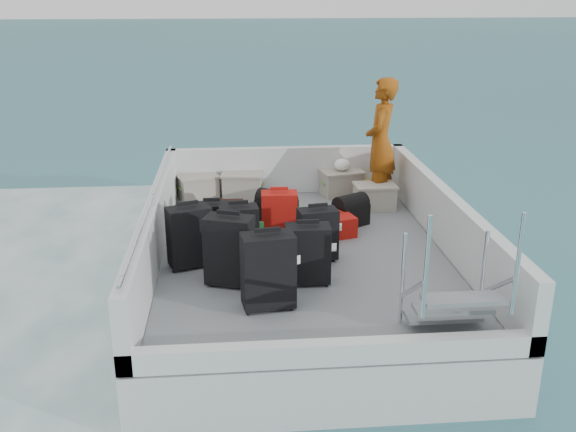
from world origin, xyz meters
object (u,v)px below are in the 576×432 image
(crate_1, at_px, (243,186))
(crate_3, at_px, (375,198))
(suitcase_6, at_px, (308,255))
(passenger, at_px, (381,142))
(suitcase_3, at_px, (268,272))
(suitcase_0, at_px, (230,251))
(crate_2, at_px, (341,183))
(suitcase_4, at_px, (239,233))
(suitcase_5, at_px, (279,216))
(suitcase_2, at_px, (213,226))
(suitcase_7, at_px, (317,235))
(suitcase_8, at_px, (327,226))
(crate_0, at_px, (198,188))
(suitcase_1, at_px, (190,237))

(crate_1, xyz_separation_m, crate_3, (1.86, -0.70, -0.01))
(suitcase_6, distance_m, passenger, 3.01)
(suitcase_3, bearing_deg, suitcase_0, 115.74)
(suitcase_0, distance_m, crate_2, 3.48)
(suitcase_3, height_order, suitcase_4, suitcase_3)
(suitcase_5, relative_size, passenger, 0.34)
(crate_3, xyz_separation_m, passenger, (0.11, 0.27, 0.74))
(crate_2, bearing_deg, suitcase_2, -133.23)
(suitcase_7, distance_m, suitcase_8, 0.82)
(suitcase_4, distance_m, crate_3, 2.57)
(suitcase_8, bearing_deg, suitcase_3, 139.32)
(suitcase_6, height_order, crate_0, suitcase_6)
(suitcase_7, bearing_deg, crate_1, 99.27)
(suitcase_0, distance_m, suitcase_1, 0.68)
(suitcase_4, xyz_separation_m, suitcase_7, (0.89, -0.10, -0.01))
(suitcase_1, height_order, suitcase_2, suitcase_1)
(passenger, bearing_deg, suitcase_5, -28.54)
(suitcase_5, height_order, crate_1, suitcase_5)
(suitcase_4, xyz_separation_m, suitcase_5, (0.51, 0.60, -0.02))
(passenger, bearing_deg, crate_2, -111.59)
(suitcase_2, relative_size, suitcase_3, 0.75)
(suitcase_5, xyz_separation_m, suitcase_7, (0.39, -0.70, 0.00))
(suitcase_7, height_order, crate_1, suitcase_7)
(suitcase_0, relative_size, suitcase_3, 0.99)
(crate_1, bearing_deg, suitcase_6, -78.45)
(suitcase_2, relative_size, passenger, 0.32)
(crate_3, bearing_deg, suitcase_5, -143.48)
(crate_2, bearing_deg, crate_0, 180.00)
(suitcase_7, bearing_deg, suitcase_4, 164.68)
(suitcase_7, bearing_deg, suitcase_0, -159.54)
(crate_2, height_order, passenger, passenger)
(crate_1, bearing_deg, suitcase_4, -92.02)
(suitcase_0, bearing_deg, suitcase_7, 47.75)
(suitcase_3, bearing_deg, passenger, 52.36)
(crate_0, height_order, crate_1, crate_1)
(suitcase_3, relative_size, crate_0, 1.41)
(suitcase_1, xyz_separation_m, suitcase_5, (1.06, 0.75, -0.05))
(suitcase_8, relative_size, crate_2, 1.15)
(suitcase_1, bearing_deg, suitcase_0, -68.84)
(suitcase_1, xyz_separation_m, suitcase_3, (0.82, -1.07, 0.03))
(suitcase_2, bearing_deg, crate_0, 98.11)
(crate_3, height_order, passenger, passenger)
(suitcase_6, relative_size, suitcase_7, 1.04)
(suitcase_6, relative_size, suitcase_8, 0.98)
(suitcase_1, bearing_deg, suitcase_5, 15.45)
(suitcase_2, xyz_separation_m, suitcase_7, (1.21, -0.45, 0.02))
(suitcase_6, bearing_deg, suitcase_4, 136.39)
(passenger, bearing_deg, suitcase_6, -6.41)
(crate_1, bearing_deg, suitcase_8, -58.80)
(suitcase_4, bearing_deg, suitcase_6, -50.07)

